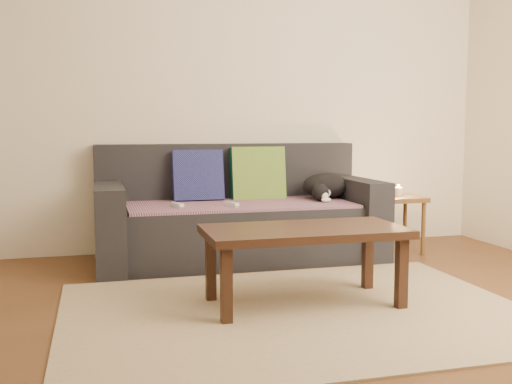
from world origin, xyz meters
TOP-DOWN VIEW (x-y plane):
  - ground at (0.00, 0.00)m, footprint 4.50×4.50m
  - back_wall at (0.00, 2.00)m, footprint 4.50×0.04m
  - sofa at (0.00, 1.57)m, footprint 2.10×0.94m
  - throw_blanket at (0.00, 1.48)m, footprint 1.66×0.74m
  - cushion_navy at (-0.27, 1.74)m, footprint 0.39×0.18m
  - cushion_green at (0.21, 1.74)m, footprint 0.43×0.16m
  - cat at (0.72, 1.57)m, footprint 0.48×0.46m
  - wii_remote_a at (-0.48, 1.37)m, footprint 0.08×0.15m
  - wii_remote_b at (-0.10, 1.32)m, footprint 0.08×0.15m
  - side_table at (1.30, 1.46)m, footprint 0.36×0.36m
  - candle at (1.30, 1.46)m, footprint 0.06×0.06m
  - rug at (0.00, 0.15)m, footprint 2.50×1.80m
  - coffee_table at (0.08, 0.28)m, footprint 1.12×0.56m

SIDE VIEW (x-z plane):
  - ground at x=0.00m, z-range 0.00..0.00m
  - rug at x=0.00m, z-range 0.00..0.01m
  - sofa at x=0.00m, z-range -0.13..0.74m
  - side_table at x=1.30m, z-range 0.15..0.60m
  - coffee_table at x=0.08m, z-range 0.17..0.61m
  - throw_blanket at x=0.00m, z-range 0.42..0.44m
  - wii_remote_a at x=-0.48m, z-range 0.44..0.47m
  - wii_remote_b at x=-0.10m, z-range 0.44..0.47m
  - candle at x=1.30m, z-range 0.45..0.54m
  - cat at x=0.72m, z-range 0.44..0.64m
  - cushion_navy at x=-0.27m, z-range 0.43..0.83m
  - cushion_green at x=0.21m, z-range 0.41..0.85m
  - back_wall at x=0.00m, z-range 0.00..2.60m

